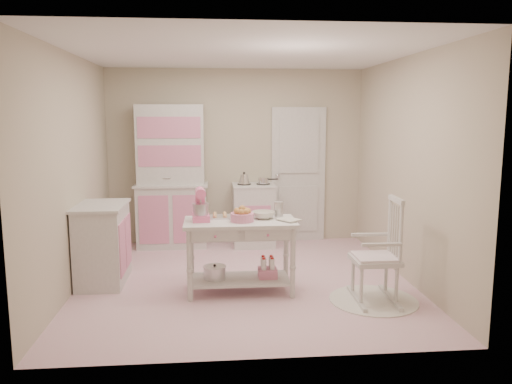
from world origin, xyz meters
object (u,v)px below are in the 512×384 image
(hutch, at_px, (171,176))
(work_table, at_px, (240,256))
(stand_mixer, at_px, (201,205))
(stove, at_px, (254,215))
(rocking_chair, at_px, (375,250))
(base_cabinet, at_px, (103,244))
(bread_basket, at_px, (242,217))

(hutch, distance_m, work_table, 2.29)
(hutch, bearing_deg, stand_mixer, -76.84)
(stove, height_order, stand_mixer, stand_mixer)
(rocking_chair, bearing_deg, stove, 116.13)
(base_cabinet, xyz_separation_m, work_table, (1.56, -0.45, -0.06))
(hutch, bearing_deg, base_cabinet, -113.30)
(stand_mixer, bearing_deg, hutch, 99.03)
(rocking_chair, distance_m, bread_basket, 1.43)
(rocking_chair, height_order, stand_mixer, stand_mixer)
(base_cabinet, distance_m, rocking_chair, 3.05)
(hutch, xyz_separation_m, work_table, (0.89, -2.01, -0.64))
(hutch, bearing_deg, work_table, -66.23)
(work_table, bearing_deg, base_cabinet, 164.01)
(base_cabinet, distance_m, stand_mixer, 1.32)
(stove, xyz_separation_m, rocking_chair, (1.06, -2.36, 0.09))
(rocking_chair, distance_m, stand_mixer, 1.89)
(work_table, xyz_separation_m, stand_mixer, (-0.42, 0.02, 0.57))
(base_cabinet, bearing_deg, work_table, -15.99)
(work_table, bearing_deg, stove, 80.87)
(hutch, xyz_separation_m, bread_basket, (0.91, -2.06, -0.19))
(base_cabinet, bearing_deg, hutch, 66.70)
(stand_mixer, bearing_deg, bread_basket, -13.17)
(rocking_chair, bearing_deg, stand_mixer, 168.79)
(work_table, xyz_separation_m, bread_basket, (0.02, -0.05, 0.45))
(work_table, relative_size, stand_mixer, 3.53)
(work_table, distance_m, stand_mixer, 0.71)
(work_table, height_order, stand_mixer, stand_mixer)
(base_cabinet, relative_size, rocking_chair, 0.84)
(base_cabinet, xyz_separation_m, rocking_chair, (2.93, -0.85, 0.09))
(base_cabinet, height_order, stand_mixer, stand_mixer)
(hutch, distance_m, base_cabinet, 1.80)
(base_cabinet, relative_size, stand_mixer, 2.71)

